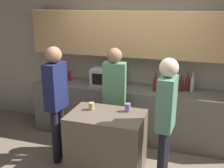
# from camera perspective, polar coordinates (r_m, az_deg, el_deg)

# --- Properties ---
(back_wall) EXTENTS (6.40, 0.40, 2.70)m
(back_wall) POSITION_cam_1_polar(r_m,az_deg,el_deg) (4.61, 5.62, 7.38)
(back_wall) COLOR #B2A893
(back_wall) RESTS_ON ground_plane
(back_counter) EXTENTS (3.60, 0.62, 0.93)m
(back_counter) POSITION_cam_1_polar(r_m,az_deg,el_deg) (4.66, 4.54, -6.26)
(back_counter) COLOR #6B665B
(back_counter) RESTS_ON ground_plane
(kitchen_island) EXTENTS (1.01, 0.68, 0.89)m
(kitchen_island) POSITION_cam_1_polar(r_m,az_deg,el_deg) (3.73, -1.18, -12.86)
(kitchen_island) COLOR brown
(kitchen_island) RESTS_ON ground_plane
(microwave) EXTENTS (0.52, 0.39, 0.30)m
(microwave) POSITION_cam_1_polar(r_m,az_deg,el_deg) (4.59, -1.08, 1.58)
(microwave) COLOR #B7BABC
(microwave) RESTS_ON back_counter
(toaster) EXTENTS (0.26, 0.16, 0.18)m
(toaster) POSITION_cam_1_polar(r_m,az_deg,el_deg) (4.94, -10.67, 1.70)
(toaster) COLOR #B21E19
(toaster) RESTS_ON back_counter
(bottle_0) EXTENTS (0.08, 0.08, 0.32)m
(bottle_0) POSITION_cam_1_polar(r_m,az_deg,el_deg) (4.34, 9.40, 0.03)
(bottle_0) COLOR maroon
(bottle_0) RESTS_ON back_counter
(bottle_1) EXTENTS (0.08, 0.08, 0.31)m
(bottle_1) POSITION_cam_1_polar(r_m,az_deg,el_deg) (4.35, 10.67, -0.05)
(bottle_1) COLOR silver
(bottle_1) RESTS_ON back_counter
(bottle_2) EXTENTS (0.07, 0.07, 0.26)m
(bottle_2) POSITION_cam_1_polar(r_m,az_deg,el_deg) (4.33, 11.73, -0.46)
(bottle_2) COLOR #194723
(bottle_2) RESTS_ON back_counter
(bottle_3) EXTENTS (0.06, 0.06, 0.31)m
(bottle_3) POSITION_cam_1_polar(r_m,az_deg,el_deg) (4.43, 13.51, 0.12)
(bottle_3) COLOR #472814
(bottle_3) RESTS_ON back_counter
(bottle_4) EXTENTS (0.07, 0.07, 0.25)m
(bottle_4) POSITION_cam_1_polar(r_m,az_deg,el_deg) (4.43, 14.81, -0.29)
(bottle_4) COLOR maroon
(bottle_4) RESTS_ON back_counter
(bottle_5) EXTENTS (0.08, 0.08, 0.31)m
(bottle_5) POSITION_cam_1_polar(r_m,az_deg,el_deg) (4.46, 16.10, -0.00)
(bottle_5) COLOR maroon
(bottle_5) RESTS_ON back_counter
(bottle_6) EXTENTS (0.06, 0.06, 0.32)m
(bottle_6) POSITION_cam_1_polar(r_m,az_deg,el_deg) (4.46, 17.11, -0.04)
(bottle_6) COLOR silver
(bottle_6) RESTS_ON back_counter
(cup_0) EXTENTS (0.08, 0.08, 0.12)m
(cup_0) POSITION_cam_1_polar(r_m,az_deg,el_deg) (3.60, 3.45, -5.13)
(cup_0) COLOR #7476B7
(cup_0) RESTS_ON kitchen_island
(cup_1) EXTENTS (0.08, 0.08, 0.11)m
(cup_1) POSITION_cam_1_polar(r_m,az_deg,el_deg) (3.66, -4.49, -4.83)
(cup_1) COLOR tan
(cup_1) RESTS_ON kitchen_island
(person_left) EXTENTS (0.36, 0.23, 1.69)m
(person_left) POSITION_cam_1_polar(r_m,az_deg,el_deg) (4.04, 0.55, -1.70)
(person_left) COLOR black
(person_left) RESTS_ON ground_plane
(person_center) EXTENTS (0.23, 0.36, 1.75)m
(person_center) POSITION_cam_1_polar(r_m,az_deg,el_deg) (3.84, -12.08, -2.38)
(person_center) COLOR black
(person_center) RESTS_ON ground_plane
(person_right) EXTENTS (0.23, 0.36, 1.72)m
(person_right) POSITION_cam_1_polar(r_m,az_deg,el_deg) (3.26, 11.65, -6.41)
(person_right) COLOR black
(person_right) RESTS_ON ground_plane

